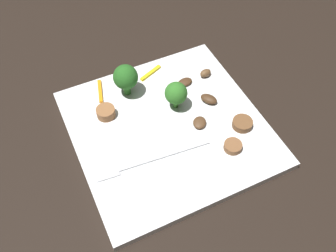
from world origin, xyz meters
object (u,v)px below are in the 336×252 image
at_px(sausage_slice_2, 233,146).
at_px(mushroom_3, 205,73).
at_px(plate, 168,129).
at_px(pepper_strip_0, 151,73).
at_px(mushroom_1, 209,99).
at_px(broccoli_floret_1, 176,93).
at_px(mushroom_2, 200,123).
at_px(sausage_slice_1, 106,112).
at_px(fork, 145,162).
at_px(sausage_slice_0, 242,124).
at_px(mushroom_0, 185,82).
at_px(broccoli_floret_0, 126,78).
at_px(pepper_strip_1, 100,91).

height_order(sausage_slice_2, mushroom_3, mushroom_3).
relative_size(plate, pepper_strip_0, 6.29).
bearing_deg(mushroom_3, sausage_slice_2, 76.40).
bearing_deg(pepper_strip_0, mushroom_1, 121.49).
height_order(broccoli_floret_1, mushroom_2, broccoli_floret_1).
distance_m(sausage_slice_1, mushroom_2, 0.15).
bearing_deg(broccoli_floret_1, mushroom_1, 165.74).
bearing_deg(plate, sausage_slice_2, 131.14).
xyz_separation_m(fork, pepper_strip_0, (-0.08, -0.17, 0.00)).
height_order(sausage_slice_1, mushroom_2, sausage_slice_1).
height_order(fork, sausage_slice_2, sausage_slice_2).
height_order(fork, mushroom_1, mushroom_1).
xyz_separation_m(sausage_slice_0, mushroom_0, (0.04, -0.12, -0.00)).
bearing_deg(broccoli_floret_0, broccoli_floret_1, 134.32).
bearing_deg(mushroom_0, broccoli_floret_0, -13.08).
bearing_deg(plate, sausage_slice_0, 154.79).
xyz_separation_m(fork, sausage_slice_1, (0.02, -0.11, 0.01)).
bearing_deg(sausage_slice_0, pepper_strip_0, -63.40).
xyz_separation_m(fork, mushroom_1, (-0.15, -0.07, 0.00)).
xyz_separation_m(mushroom_0, pepper_strip_0, (0.04, -0.05, -0.00)).
bearing_deg(sausage_slice_2, pepper_strip_1, -53.72).
xyz_separation_m(broccoli_floret_1, sausage_slice_1, (0.11, -0.03, -0.02)).
bearing_deg(broccoli_floret_0, fork, 78.79).
xyz_separation_m(broccoli_floret_0, pepper_strip_1, (0.04, -0.02, -0.03)).
distance_m(plate, sausage_slice_1, 0.10).
bearing_deg(fork, pepper_strip_0, -111.39).
bearing_deg(sausage_slice_0, mushroom_3, -90.48).
distance_m(broccoli_floret_1, pepper_strip_1, 0.14).
bearing_deg(sausage_slice_2, mushroom_1, -97.74).
bearing_deg(sausage_slice_1, pepper_strip_1, -98.41).
bearing_deg(broccoli_floret_1, fork, 41.34).
relative_size(mushroom_0, mushroom_2, 1.06).
xyz_separation_m(mushroom_0, pepper_strip_1, (0.14, -0.04, -0.00)).
height_order(broccoli_floret_0, mushroom_3, broccoli_floret_0).
xyz_separation_m(broccoli_floret_1, mushroom_0, (-0.04, -0.04, -0.03)).
relative_size(plate, broccoli_floret_1, 5.78).
bearing_deg(broccoli_floret_1, mushroom_2, 109.60).
distance_m(mushroom_2, pepper_strip_1, 0.18).
height_order(sausage_slice_1, mushroom_0, sausage_slice_1).
height_order(sausage_slice_1, sausage_slice_2, sausage_slice_1).
xyz_separation_m(plate, mushroom_0, (-0.07, -0.07, 0.01)).
height_order(sausage_slice_0, pepper_strip_0, sausage_slice_0).
bearing_deg(mushroom_3, sausage_slice_0, 89.52).
bearing_deg(broccoli_floret_0, sausage_slice_2, 120.36).
bearing_deg(mushroom_3, fork, 35.49).
height_order(sausage_slice_1, pepper_strip_0, sausage_slice_1).
xyz_separation_m(sausage_slice_1, pepper_strip_0, (-0.10, -0.06, -0.01)).
bearing_deg(mushroom_1, mushroom_2, 44.36).
bearing_deg(plate, pepper_strip_1, -57.53).
bearing_deg(sausage_slice_0, sausage_slice_1, -31.00).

